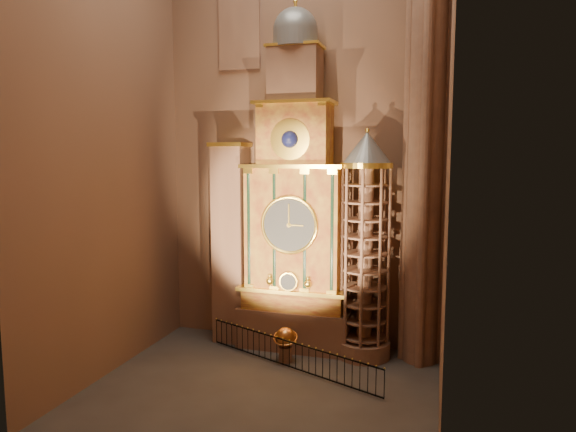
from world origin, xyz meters
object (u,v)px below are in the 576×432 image
(stair_turret, at_px, (365,248))
(celestial_globe, at_px, (285,341))
(astronomical_clock, at_px, (295,215))
(portrait_tower, at_px, (231,242))
(iron_railing, at_px, (289,354))

(stair_turret, distance_m, celestial_globe, 5.73)
(astronomical_clock, bearing_deg, celestial_globe, -86.82)
(astronomical_clock, xyz_separation_m, portrait_tower, (-3.40, 0.02, -1.53))
(portrait_tower, distance_m, iron_railing, 6.53)
(iron_railing, bearing_deg, stair_turret, 38.95)
(celestial_globe, bearing_deg, iron_railing, -60.27)
(stair_turret, height_order, iron_railing, stair_turret)
(astronomical_clock, distance_m, iron_railing, 6.60)
(astronomical_clock, bearing_deg, portrait_tower, 179.71)
(stair_turret, height_order, celestial_globe, stair_turret)
(portrait_tower, relative_size, celestial_globe, 6.21)
(astronomical_clock, distance_m, stair_turret, 3.78)
(stair_turret, bearing_deg, astronomical_clock, 175.70)
(celestial_globe, bearing_deg, portrait_tower, 150.29)
(portrait_tower, bearing_deg, stair_turret, -2.33)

